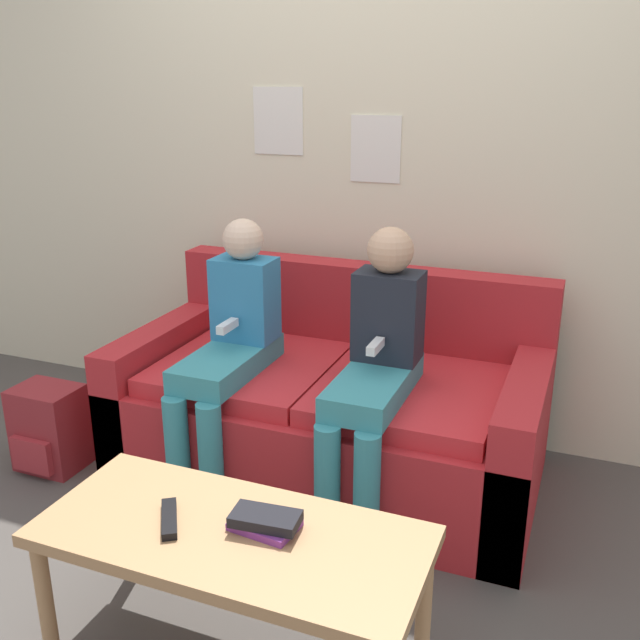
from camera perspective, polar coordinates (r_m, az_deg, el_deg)
ground_plane at (r=2.63m, az=-3.55°, el=-17.54°), size 10.00×10.00×0.00m
wall_back at (r=3.14m, az=4.67°, el=14.07°), size 8.00×0.06×2.60m
couch at (r=2.92m, az=1.00°, el=-7.20°), size 1.65×0.88×0.81m
coffee_table at (r=2.01m, az=-7.06°, el=-17.49°), size 1.05×0.46×0.42m
person_left at (r=2.76m, az=-7.28°, el=-1.98°), size 0.24×0.59×1.05m
person_right at (r=2.54m, az=4.49°, el=-3.53°), size 0.24×0.59×1.06m
tv_remote at (r=2.03m, az=-11.97°, el=-15.29°), size 0.13×0.16×0.02m
book_stack at (r=1.96m, az=-4.41°, el=-15.75°), size 0.19×0.13×0.05m
backpack at (r=3.20m, az=-20.86°, el=-8.12°), size 0.27×0.23×0.36m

